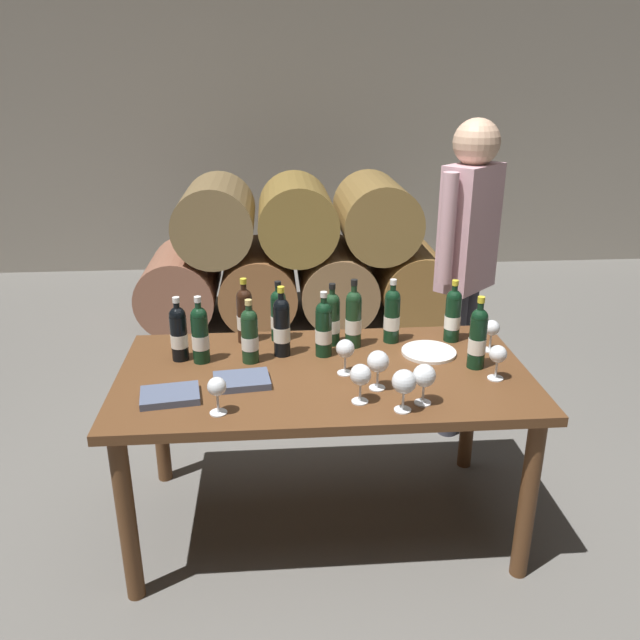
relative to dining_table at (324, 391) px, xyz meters
The scene contains 28 objects.
ground_plane 0.67m from the dining_table, ahead, with size 14.00×14.00×0.00m, color #66635E.
cellar_back_wall 4.26m from the dining_table, 90.00° to the left, with size 10.00×0.24×2.80m, color gray.
barrel_stack 2.60m from the dining_table, 90.00° to the left, with size 2.49×0.90×1.15m.
dining_table is the anchor object (origin of this frame).
wine_bottle_0 0.49m from the dining_table, 40.83° to the left, with size 0.07×0.07×0.30m.
wine_bottle_1 0.36m from the dining_table, 77.86° to the left, with size 0.07×0.07×0.29m.
wine_bottle_2 0.52m from the dining_table, 134.26° to the left, with size 0.07×0.07×0.30m.
wine_bottle_3 0.45m from the dining_table, 117.01° to the left, with size 0.07×0.07×0.28m.
wine_bottle_4 0.27m from the dining_table, 85.46° to the left, with size 0.07×0.07×0.29m.
wine_bottle_5 0.37m from the dining_table, 58.24° to the left, with size 0.07×0.07×0.32m.
wine_bottle_6 0.71m from the dining_table, 24.50° to the left, with size 0.07×0.07×0.29m.
wine_bottle_7 0.66m from the dining_table, 164.84° to the left, with size 0.07×0.07×0.28m.
wine_bottle_8 0.33m from the dining_table, 133.28° to the left, with size 0.07×0.07×0.31m.
wine_bottle_9 0.39m from the dining_table, 158.76° to the left, with size 0.07×0.07×0.28m.
wine_bottle_10 0.57m from the dining_table, 165.34° to the left, with size 0.07×0.07×0.30m.
wine_bottle_11 0.68m from the dining_table, ahead, with size 0.07×0.07×0.31m.
wine_glass_0 0.56m from the dining_table, 142.07° to the right, with size 0.07×0.07×0.14m.
wine_glass_1 0.51m from the dining_table, 41.32° to the right, with size 0.09×0.09×0.16m.
wine_glass_2 0.73m from the dining_table, 10.29° to the right, with size 0.07×0.07×0.15m.
wine_glass_3 0.49m from the dining_table, 53.32° to the right, with size 0.09×0.09×0.16m.
wine_glass_4 0.33m from the dining_table, 41.12° to the right, with size 0.09×0.09×0.16m.
wine_glass_5 0.79m from the dining_table, 11.34° to the left, with size 0.07×0.07×0.14m.
wine_glass_6 0.22m from the dining_table, 19.38° to the right, with size 0.08×0.08×0.15m.
wine_glass_7 0.36m from the dining_table, 67.51° to the right, with size 0.08×0.08×0.15m.
tasting_notebook 0.36m from the dining_table, 164.93° to the right, with size 0.22×0.16×0.03m, color #4C5670.
leather_ledger 0.64m from the dining_table, 162.09° to the right, with size 0.22×0.16×0.03m, color #4C5670.
serving_plate 0.51m from the dining_table, 16.37° to the left, with size 0.24×0.24×0.01m, color white.
sommelier_presenting 1.16m from the dining_table, 42.91° to the left, with size 0.38×0.36×1.72m.
Camera 1 is at (-0.20, -2.40, 1.93)m, focal length 36.09 mm.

